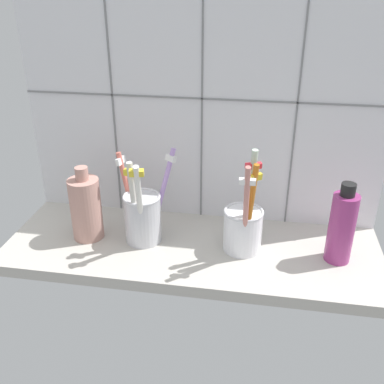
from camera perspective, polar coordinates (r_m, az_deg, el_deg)
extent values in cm
cube|color=#BCB7AD|center=(77.16, -0.07, -7.53)|extent=(64.00, 22.00, 2.00)
cube|color=white|center=(78.79, 1.39, 10.54)|extent=(64.00, 2.00, 45.00)
cube|color=gray|center=(81.48, -10.13, 10.69)|extent=(0.30, 0.20, 45.00)
cube|color=gray|center=(77.74, 1.28, 10.32)|extent=(0.30, 0.20, 45.00)
cube|color=gray|center=(77.20, 13.28, 9.51)|extent=(0.30, 0.20, 45.00)
cube|color=gray|center=(77.14, 1.29, 11.93)|extent=(64.00, 0.20, 0.30)
cylinder|color=silver|center=(76.52, -6.35, -3.42)|extent=(6.28, 6.28, 8.42)
torus|color=silver|center=(74.51, -6.51, -0.62)|extent=(6.47, 6.47, 0.50)
cylinder|color=#B791DE|center=(76.26, -3.89, -0.19)|extent=(4.68, 5.49, 15.48)
cube|color=white|center=(74.94, -2.77, 4.36)|extent=(2.24, 2.10, 1.22)
cylinder|color=silver|center=(72.88, -7.43, -1.60)|extent=(1.57, 2.72, 15.55)
cube|color=yellow|center=(69.85, -7.94, 2.48)|extent=(2.25, 1.36, 1.06)
cylinder|color=#DF6E5F|center=(76.70, -8.13, -0.32)|extent=(3.84, 1.56, 15.18)
cube|color=white|center=(74.68, -9.18, 4.02)|extent=(1.25, 2.45, 1.22)
cylinder|color=silver|center=(71.87, -6.71, -1.81)|extent=(1.96, 5.72, 16.12)
cube|color=yellow|center=(67.20, -7.16, 2.48)|extent=(2.39, 1.46, 1.26)
cylinder|color=white|center=(74.43, 6.55, -4.93)|extent=(6.42, 6.42, 7.16)
torus|color=silver|center=(72.63, 6.69, -2.53)|extent=(6.60, 6.60, 0.50)
cylinder|color=silver|center=(70.28, 7.42, -1.34)|extent=(1.94, 3.07, 18.54)
cube|color=#E5333F|center=(66.88, 7.92, 3.37)|extent=(2.60, 1.64, 0.93)
cylinder|color=#BC681B|center=(69.59, 7.45, -2.51)|extent=(2.40, 2.77, 16.70)
cube|color=yellow|center=(66.35, 8.08, 1.88)|extent=(2.35, 2.02, 1.08)
cylinder|color=tan|center=(68.67, 6.93, -2.62)|extent=(0.89, 5.52, 17.41)
cube|color=white|center=(64.56, 7.15, 1.34)|extent=(2.46, 0.91, 1.08)
cylinder|color=tan|center=(78.60, -13.46, -2.08)|extent=(5.32, 5.32, 11.05)
cylinder|color=tan|center=(75.71, -13.99, 2.34)|extent=(2.18, 2.18, 2.28)
cylinder|color=#9E367A|center=(74.05, 18.68, -4.44)|extent=(4.11, 4.11, 11.68)
cylinder|color=black|center=(70.93, 19.47, 0.31)|extent=(2.26, 2.26, 2.00)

